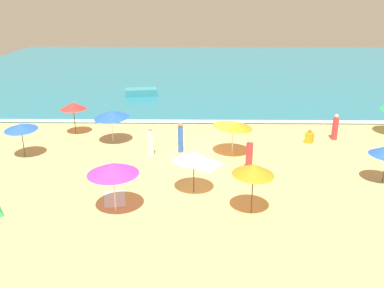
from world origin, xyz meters
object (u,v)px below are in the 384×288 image
(beach_umbrella_4, at_px, (194,157))
(beach_umbrella_8, at_px, (113,168))
(beach_umbrella_0, at_px, (21,127))
(beachgoer_0, at_px, (309,137))
(beachgoer_3, at_px, (335,128))
(beach_umbrella_5, at_px, (233,124))
(beach_umbrella_2, at_px, (111,114))
(beachgoer_1, at_px, (151,142))
(beach_umbrella_7, at_px, (253,169))
(small_boat_0, at_px, (141,92))
(beachgoer_4, at_px, (181,138))
(beachgoer_2, at_px, (249,156))
(beach_umbrella_9, at_px, (73,106))

(beach_umbrella_4, height_order, beach_umbrella_8, beach_umbrella_8)
(beach_umbrella_0, height_order, beach_umbrella_4, beach_umbrella_4)
(beachgoer_0, bearing_deg, beachgoer_3, 19.77)
(beach_umbrella_5, bearing_deg, beachgoer_3, 22.12)
(beach_umbrella_0, bearing_deg, beach_umbrella_2, 28.21)
(beach_umbrella_0, bearing_deg, beachgoer_1, 2.21)
(beachgoer_3, bearing_deg, beachgoer_0, -160.23)
(beach_umbrella_4, relative_size, beachgoer_3, 1.66)
(beach_umbrella_2, height_order, beachgoer_0, beach_umbrella_2)
(beach_umbrella_7, height_order, beachgoer_0, beach_umbrella_7)
(beach_umbrella_5, relative_size, beach_umbrella_8, 0.82)
(beach_umbrella_0, height_order, small_boat_0, beach_umbrella_0)
(beach_umbrella_0, distance_m, beach_umbrella_2, 5.18)
(beach_umbrella_0, relative_size, beach_umbrella_4, 0.73)
(beach_umbrella_2, distance_m, beachgoer_1, 3.53)
(beach_umbrella_4, bearing_deg, small_boat_0, 104.56)
(beach_umbrella_8, relative_size, beachgoer_3, 1.82)
(beachgoer_3, height_order, beachgoer_4, beachgoer_4)
(beach_umbrella_2, xyz_separation_m, beachgoer_0, (12.24, 0.15, -1.46))
(beach_umbrella_0, xyz_separation_m, beach_umbrella_2, (4.57, 2.45, 0.04))
(beachgoer_4, distance_m, small_boat_0, 14.38)
(beach_umbrella_7, bearing_deg, beachgoer_2, 84.80)
(beach_umbrella_0, height_order, beach_umbrella_9, beach_umbrella_9)
(beachgoer_1, height_order, small_boat_0, beachgoer_1)
(beach_umbrella_9, bearing_deg, small_boat_0, 74.31)
(beach_umbrella_0, xyz_separation_m, beach_umbrella_9, (1.78, 4.05, 0.14))
(beach_umbrella_4, bearing_deg, beach_umbrella_9, 133.31)
(beach_umbrella_4, distance_m, beach_umbrella_5, 5.30)
(beach_umbrella_8, height_order, beachgoer_3, beach_umbrella_8)
(beach_umbrella_0, distance_m, beachgoer_0, 17.07)
(beach_umbrella_2, bearing_deg, beachgoer_1, -39.83)
(beach_umbrella_2, height_order, beachgoer_1, beach_umbrella_2)
(beach_umbrella_8, relative_size, beach_umbrella_9, 1.33)
(beach_umbrella_5, xyz_separation_m, beachgoer_0, (4.96, 2.10, -1.47))
(beach_umbrella_2, bearing_deg, beach_umbrella_0, -151.79)
(beach_umbrella_8, xyz_separation_m, beach_umbrella_9, (-4.59, 10.27, -0.08))
(beach_umbrella_5, height_order, beachgoer_2, beach_umbrella_5)
(beachgoer_0, xyz_separation_m, beachgoer_1, (-9.64, -2.32, 0.47))
(beach_umbrella_7, height_order, beach_umbrella_8, beach_umbrella_7)
(beach_umbrella_9, height_order, small_boat_0, beach_umbrella_9)
(beachgoer_3, relative_size, small_boat_0, 0.56)
(beach_umbrella_0, xyz_separation_m, beachgoer_1, (7.17, 0.28, -0.95))
(beachgoer_2, xyz_separation_m, beachgoer_4, (-3.69, 2.58, 0.07))
(beach_umbrella_0, distance_m, beachgoer_1, 7.24)
(beach_umbrella_9, height_order, beachgoer_0, beach_umbrella_9)
(beach_umbrella_9, xyz_separation_m, beachgoer_4, (7.08, -3.19, -1.04))
(beach_umbrella_4, distance_m, beach_umbrella_8, 3.82)
(beachgoer_1, distance_m, beachgoer_4, 1.78)
(beach_umbrella_0, relative_size, beachgoer_3, 1.21)
(beach_umbrella_4, height_order, beachgoer_1, beach_umbrella_4)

